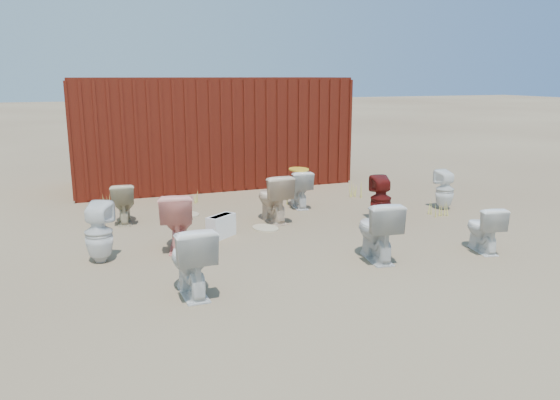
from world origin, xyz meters
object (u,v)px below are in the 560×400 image
object	(u,v)px
toilet_front_maroon	(381,199)
loose_tank	(221,226)
shipping_container	(209,131)
toilet_front_a	(191,260)
toilet_back_a	(99,233)
toilet_front_pink	(178,220)
toilet_back_yellowlid	(299,189)
toilet_front_e	(483,228)
toilet_back_beige_left	(123,203)
toilet_front_c	(377,230)
toilet_back_beige_right	(273,198)
toilet_back_e	(445,190)

from	to	relation	value
toilet_front_maroon	loose_tank	size ratio (longest dim) A/B	1.57
shipping_container	toilet_front_maroon	bearing A→B (deg)	-67.27
toilet_front_a	loose_tank	distance (m)	2.26
toilet_back_a	toilet_front_pink	bearing A→B (deg)	-144.74
toilet_back_yellowlid	loose_tank	world-z (taller)	toilet_back_yellowlid
toilet_front_e	toilet_back_yellowlid	size ratio (longest dim) A/B	0.93
toilet_front_a	toilet_back_beige_left	bearing A→B (deg)	-84.32
toilet_front_a	toilet_front_c	bearing A→B (deg)	-174.51
toilet_front_pink	toilet_back_beige_right	distance (m)	2.03
toilet_front_maroon	toilet_front_pink	bearing A→B (deg)	16.55
toilet_front_e	loose_tank	size ratio (longest dim) A/B	1.34
shipping_container	toilet_front_a	xyz separation A→B (m)	(-1.80, -6.51, -0.79)
loose_tank	toilet_front_pink	bearing A→B (deg)	167.74
toilet_front_c	loose_tank	size ratio (longest dim) A/B	1.65
toilet_front_maroon	toilet_back_beige_right	distance (m)	1.83
toilet_back_a	loose_tank	xyz separation A→B (m)	(1.80, 0.53, -0.23)
toilet_back_beige_left	toilet_back_beige_right	world-z (taller)	toilet_back_beige_right
toilet_back_yellowlid	toilet_front_c	bearing A→B (deg)	92.97
toilet_front_maroon	toilet_back_e	distance (m)	1.61
toilet_back_beige_left	toilet_back_a	bearing A→B (deg)	82.28
shipping_container	toilet_back_a	xyz separation A→B (m)	(-2.72, -4.98, -0.79)
toilet_front_pink	toilet_front_c	xyz separation A→B (m)	(2.42, -1.43, -0.01)
toilet_front_maroon	toilet_back_yellowlid	world-z (taller)	toilet_front_maroon
toilet_back_beige_right	toilet_front_e	bearing A→B (deg)	127.38
toilet_front_a	toilet_back_beige_right	bearing A→B (deg)	-127.67
toilet_front_e	toilet_back_e	world-z (taller)	toilet_back_e
toilet_front_pink	loose_tank	size ratio (longest dim) A/B	1.68
toilet_back_e	loose_tank	xyz separation A→B (m)	(-4.36, -0.30, -0.19)
toilet_front_maroon	toilet_back_yellowlid	bearing A→B (deg)	-45.67
toilet_front_pink	toilet_front_maroon	xyz separation A→B (m)	(3.51, 0.29, -0.03)
toilet_back_e	shipping_container	bearing A→B (deg)	-49.81
toilet_back_e	toilet_back_beige_right	bearing A→B (deg)	-4.97
toilet_front_maroon	toilet_front_e	world-z (taller)	toilet_front_maroon
toilet_front_pink	toilet_back_yellowlid	distance (m)	3.12
toilet_front_e	loose_tank	bearing A→B (deg)	-19.68
toilet_back_yellowlid	toilet_back_beige_left	bearing A→B (deg)	5.89
shipping_container	toilet_front_c	distance (m)	6.30
toilet_front_e	toilet_back_beige_right	world-z (taller)	toilet_back_beige_right
toilet_back_beige_left	toilet_back_yellowlid	bearing A→B (deg)	-174.03
toilet_front_pink	toilet_front_c	size ratio (longest dim) A/B	1.01
toilet_back_a	toilet_back_beige_right	distance (m)	3.10
toilet_back_beige_right	loose_tank	bearing A→B (deg)	26.32
shipping_container	toilet_front_c	size ratio (longest dim) A/B	7.25
toilet_front_a	toilet_back_beige_right	size ratio (longest dim) A/B	1.00
toilet_back_a	toilet_back_beige_right	xyz separation A→B (m)	(2.88, 1.14, 0.00)
toilet_front_pink	toilet_front_a	bearing A→B (deg)	97.84
toilet_back_beige_left	toilet_back_e	world-z (taller)	toilet_back_e
shipping_container	loose_tank	world-z (taller)	shipping_container
shipping_container	toilet_front_maroon	world-z (taller)	shipping_container
toilet_front_e	toilet_back_beige_left	xyz separation A→B (m)	(-4.61, 3.39, 0.01)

